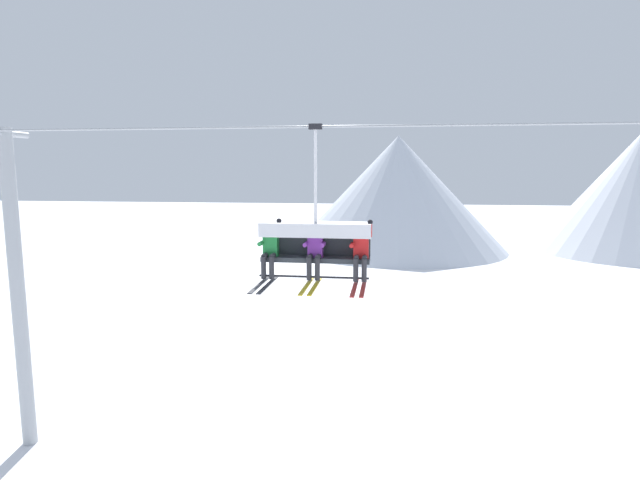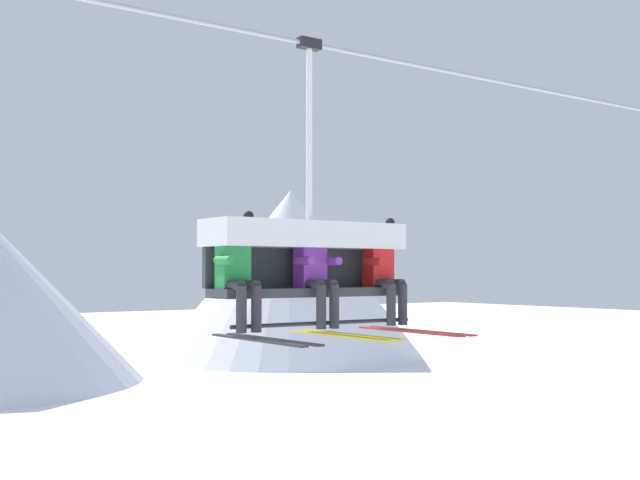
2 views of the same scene
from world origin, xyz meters
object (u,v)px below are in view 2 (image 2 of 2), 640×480
at_px(chairlift_chair, 306,246).
at_px(skier_purple, 317,273).
at_px(skier_green, 239,271).
at_px(skier_red, 385,271).

distance_m(chairlift_chair, skier_purple, 0.38).
bearing_deg(skier_green, chairlift_chair, 12.23).
xyz_separation_m(skier_green, skier_purple, (0.99, -0.01, -0.02)).
xyz_separation_m(skier_green, skier_red, (1.98, 0.00, 0.00)).
bearing_deg(chairlift_chair, skier_purple, -90.00).
distance_m(skier_green, skier_purple, 0.99).
bearing_deg(skier_purple, chairlift_chair, 90.00).
bearing_deg(chairlift_chair, skier_red, -12.15).
distance_m(skier_green, skier_red, 1.98).
relative_size(chairlift_chair, skier_purple, 1.91).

